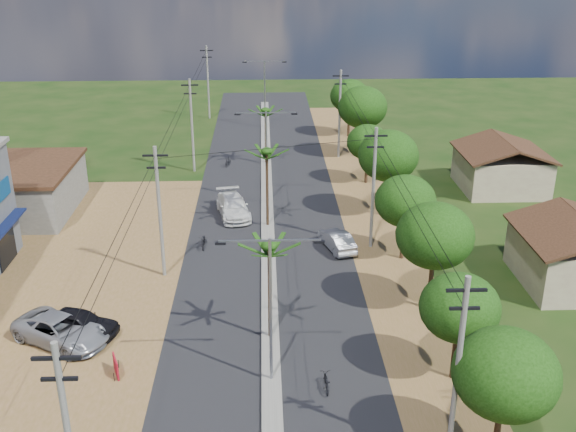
% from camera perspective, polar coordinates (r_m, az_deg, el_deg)
% --- Properties ---
extents(ground, '(160.00, 160.00, 0.00)m').
position_cam_1_polar(ground, '(35.36, -1.41, -13.82)').
color(ground, black).
rests_on(ground, ground).
extents(road, '(12.00, 110.00, 0.04)m').
position_cam_1_polar(road, '(48.28, -1.68, -3.24)').
color(road, black).
rests_on(road, ground).
extents(median, '(1.00, 90.00, 0.18)m').
position_cam_1_polar(median, '(50.97, -1.71, -1.71)').
color(median, '#605E56').
rests_on(median, ground).
extents(dirt_lot_west, '(18.00, 46.00, 0.04)m').
position_cam_1_polar(dirt_lot_west, '(44.59, -21.39, -7.22)').
color(dirt_lot_west, brown).
rests_on(dirt_lot_west, ground).
extents(dirt_shoulder_east, '(5.00, 90.00, 0.03)m').
position_cam_1_polar(dirt_shoulder_east, '(49.06, 8.31, -3.05)').
color(dirt_shoulder_east, brown).
rests_on(dirt_shoulder_east, ground).
extents(low_shed, '(10.40, 10.40, 3.95)m').
position_cam_1_polar(low_shed, '(59.58, -22.45, 2.11)').
color(low_shed, '#605E56').
rests_on(low_shed, ground).
extents(house_east_far, '(7.60, 7.50, 4.60)m').
position_cam_1_polar(house_east_far, '(63.16, 17.64, 4.27)').
color(house_east_far, '#9C8569').
rests_on(house_east_far, ground).
extents(tree_east_a, '(4.40, 4.40, 6.37)m').
position_cam_1_polar(tree_east_a, '(29.52, 17.94, -12.61)').
color(tree_east_a, black).
rests_on(tree_east_a, ground).
extents(tree_east_b, '(4.00, 4.00, 5.83)m').
position_cam_1_polar(tree_east_b, '(34.44, 14.32, -7.53)').
color(tree_east_b, black).
rests_on(tree_east_b, ground).
extents(tree_east_c, '(4.60, 4.60, 6.83)m').
position_cam_1_polar(tree_east_c, '(40.23, 12.33, -1.64)').
color(tree_east_c, black).
rests_on(tree_east_c, ground).
extents(tree_east_d, '(4.20, 4.20, 6.13)m').
position_cam_1_polar(tree_east_d, '(46.65, 9.90, 1.25)').
color(tree_east_d, black).
rests_on(tree_east_d, ground).
extents(tree_east_e, '(4.80, 4.80, 7.14)m').
position_cam_1_polar(tree_east_e, '(53.85, 8.49, 5.07)').
color(tree_east_e, black).
rests_on(tree_east_e, ground).
extents(tree_east_f, '(3.80, 3.80, 5.52)m').
position_cam_1_polar(tree_east_f, '(61.68, 6.76, 6.22)').
color(tree_east_f, black).
rests_on(tree_east_f, ground).
extents(tree_east_g, '(5.00, 5.00, 7.38)m').
position_cam_1_polar(tree_east_g, '(69.09, 6.33, 9.14)').
color(tree_east_g, black).
rests_on(tree_east_g, ground).
extents(tree_east_h, '(4.40, 4.40, 6.52)m').
position_cam_1_polar(tree_east_h, '(76.91, 5.24, 10.08)').
color(tree_east_h, black).
rests_on(tree_east_h, ground).
extents(palm_median_near, '(2.00, 2.00, 6.15)m').
position_cam_1_polar(palm_median_near, '(35.98, -1.59, -2.88)').
color(palm_median_near, black).
rests_on(palm_median_near, ground).
extents(palm_median_mid, '(2.00, 2.00, 6.55)m').
position_cam_1_polar(palm_median_mid, '(50.80, -1.81, 5.21)').
color(palm_median_mid, black).
rests_on(palm_median_mid, ground).
extents(palm_median_far, '(2.00, 2.00, 5.85)m').
position_cam_1_polar(palm_median_far, '(66.41, -1.92, 8.75)').
color(palm_median_far, black).
rests_on(palm_median_far, ground).
extents(streetlight_near, '(5.10, 0.18, 8.00)m').
position_cam_1_polar(streetlight_near, '(32.77, -1.49, -7.05)').
color(streetlight_near, gray).
rests_on(streetlight_near, ground).
extents(streetlight_mid, '(5.10, 0.18, 8.00)m').
position_cam_1_polar(streetlight_mid, '(55.91, -1.84, 5.62)').
color(streetlight_mid, gray).
rests_on(streetlight_mid, ground).
extents(streetlight_far, '(5.10, 0.18, 8.00)m').
position_cam_1_polar(streetlight_far, '(80.18, -1.98, 10.77)').
color(streetlight_far, gray).
rests_on(streetlight_far, ground).
extents(utility_pole_w_b, '(1.60, 0.24, 9.00)m').
position_cam_1_polar(utility_pole_w_b, '(44.15, -10.83, 0.53)').
color(utility_pole_w_b, '#605E56').
rests_on(utility_pole_w_b, ground).
extents(utility_pole_w_c, '(1.60, 0.24, 9.00)m').
position_cam_1_polar(utility_pole_w_c, '(64.94, -8.15, 7.76)').
color(utility_pole_w_c, '#605E56').
rests_on(utility_pole_w_c, ground).
extents(utility_pole_w_d, '(1.60, 0.24, 9.00)m').
position_cam_1_polar(utility_pole_w_d, '(85.35, -6.80, 11.32)').
color(utility_pole_w_d, '#605E56').
rests_on(utility_pole_w_d, ground).
extents(utility_pole_e_a, '(1.60, 0.24, 9.00)m').
position_cam_1_polar(utility_pole_e_a, '(28.77, 14.17, -12.49)').
color(utility_pole_e_a, '#605E56').
rests_on(utility_pole_e_a, ground).
extents(utility_pole_e_b, '(1.60, 0.24, 9.00)m').
position_cam_1_polar(utility_pole_e_b, '(48.00, 7.25, 2.55)').
color(utility_pole_e_b, '#605E56').
rests_on(utility_pole_e_b, ground).
extents(utility_pole_e_c, '(1.60, 0.24, 9.00)m').
position_cam_1_polar(utility_pole_e_c, '(68.90, 4.40, 8.77)').
color(utility_pole_e_c, '#605E56').
rests_on(utility_pole_e_c, ground).
extents(car_silver_mid, '(2.58, 4.43, 1.38)m').
position_cam_1_polar(car_silver_mid, '(48.86, 4.18, -2.10)').
color(car_silver_mid, gray).
rests_on(car_silver_mid, ground).
extents(car_white_far, '(3.34, 5.90, 1.61)m').
position_cam_1_polar(car_white_far, '(54.76, -4.68, 0.78)').
color(car_white_far, silver).
rests_on(car_white_far, ground).
extents(car_parked_silver, '(6.22, 5.12, 1.58)m').
position_cam_1_polar(car_parked_silver, '(39.88, -18.66, -9.19)').
color(car_parked_silver, gray).
rests_on(car_parked_silver, ground).
extents(car_parked_dark, '(4.89, 3.04, 1.55)m').
position_cam_1_polar(car_parked_dark, '(40.30, -17.29, -8.68)').
color(car_parked_dark, black).
rests_on(car_parked_dark, ground).
extents(moto_rider_east, '(0.58, 1.56, 0.81)m').
position_cam_1_polar(moto_rider_east, '(34.62, 3.24, -13.92)').
color(moto_rider_east, black).
rests_on(moto_rider_east, ground).
extents(moto_rider_west_a, '(0.66, 1.88, 0.99)m').
position_cam_1_polar(moto_rider_west_a, '(49.49, -7.14, -2.15)').
color(moto_rider_west_a, black).
rests_on(moto_rider_west_a, ground).
extents(moto_rider_west_b, '(0.86, 1.58, 0.91)m').
position_cam_1_polar(moto_rider_west_b, '(67.18, -5.11, 4.58)').
color(moto_rider_west_b, black).
rests_on(moto_rider_west_b, ground).
extents(roadside_sign, '(0.53, 1.21, 1.05)m').
position_cam_1_polar(roadside_sign, '(36.58, -14.37, -12.25)').
color(roadside_sign, maroon).
rests_on(roadside_sign, ground).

